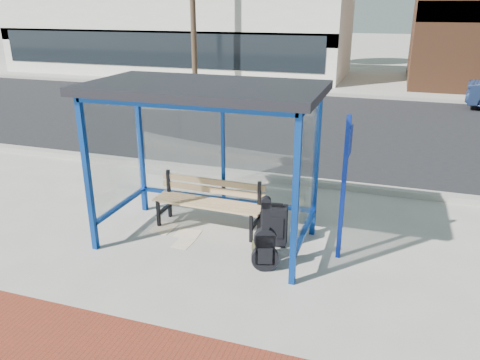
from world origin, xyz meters
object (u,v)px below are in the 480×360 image
(bench, at_px, (209,200))
(suitcase, at_px, (274,225))
(guitar_bag, at_px, (265,246))
(backpack, at_px, (263,248))

(bench, bearing_deg, suitcase, -9.68)
(guitar_bag, bearing_deg, backpack, 93.60)
(bench, height_order, guitar_bag, guitar_bag)
(guitar_bag, distance_m, suitcase, 0.79)
(backpack, bearing_deg, suitcase, 78.54)
(bench, relative_size, backpack, 4.55)
(bench, xyz_separation_m, suitcase, (1.14, -0.23, -0.17))
(guitar_bag, height_order, backpack, guitar_bag)
(suitcase, bearing_deg, bench, 161.62)
(suitcase, xyz_separation_m, backpack, (-0.03, -0.51, -0.12))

